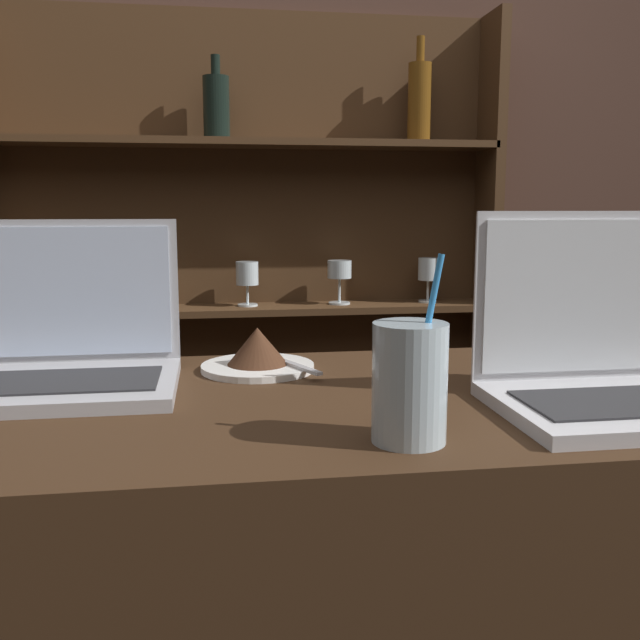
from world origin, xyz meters
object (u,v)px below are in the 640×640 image
cake_plate (258,354)px  water_glass (410,383)px  laptop_near (65,352)px  laptop_far (608,364)px

cake_plate → water_glass: 0.39m
cake_plate → laptop_near: bearing=-169.2°
laptop_far → water_glass: laptop_far is taller
laptop_near → cake_plate: laptop_near is taller
laptop_far → water_glass: 0.31m
laptop_near → water_glass: laptop_near is taller
water_glass → cake_plate: bearing=111.1°
laptop_near → cake_plate: (0.28, 0.05, -0.02)m
laptop_near → water_glass: bearing=-36.7°
water_glass → laptop_near: bearing=143.3°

